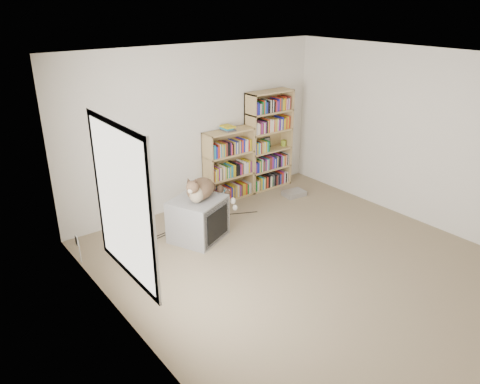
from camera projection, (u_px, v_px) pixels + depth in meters
floor at (307, 266)px, 5.85m from camera, size 4.50×5.00×0.01m
wall_back at (197, 128)px, 7.20m from camera, size 4.50×0.02×2.50m
wall_left at (133, 226)px, 4.11m from camera, size 0.02×5.00×2.50m
wall_right at (426, 139)px, 6.62m from camera, size 0.02×5.00×2.50m
ceiling at (321, 60)px, 4.88m from camera, size 4.50×5.00×0.02m
window at (123, 203)px, 4.20m from camera, size 0.02×1.22×1.52m
crt_tv at (197, 219)px, 6.42m from camera, size 0.88×0.84×0.59m
cat at (205, 190)px, 6.32m from camera, size 0.86×0.55×0.61m
bookcase_tall at (268, 142)px, 8.01m from camera, size 0.84×0.30×1.69m
bookcase_short at (228, 168)px, 7.65m from camera, size 0.84×0.30×1.16m
book_stack at (228, 128)px, 7.37m from camera, size 0.19×0.24×0.08m
green_mug at (283, 143)px, 8.21m from camera, size 0.09×0.09×0.10m
framed_print at (267, 142)px, 8.11m from camera, size 0.14×0.05×0.18m
dvd_player at (294, 193)px, 7.91m from camera, size 0.38×0.29×0.08m
wall_outlet at (77, 241)px, 5.80m from camera, size 0.01×0.08×0.13m
floor_cables at (220, 224)px, 6.93m from camera, size 1.20×0.70×0.01m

